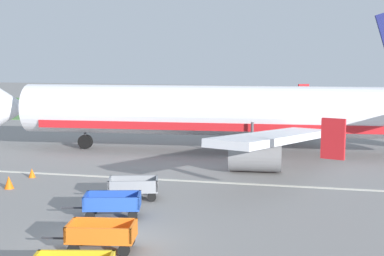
# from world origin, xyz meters

# --- Properties ---
(ground_plane) EXTENTS (220.00, 220.00, 0.00)m
(ground_plane) POSITION_xyz_m (0.00, 0.00, 0.00)
(ground_plane) COLOR gray
(grass_strip) EXTENTS (220.00, 28.00, 0.06)m
(grass_strip) POSITION_xyz_m (0.00, 50.02, 0.03)
(grass_strip) COLOR #518442
(grass_strip) RESTS_ON ground
(apron_stripe) EXTENTS (120.00, 0.36, 0.01)m
(apron_stripe) POSITION_xyz_m (0.00, 10.84, 0.01)
(apron_stripe) COLOR silver
(apron_stripe) RESTS_ON ground
(airplane) EXTENTS (37.66, 30.24, 11.34)m
(airplane) POSITION_xyz_m (1.90, 20.68, 3.05)
(airplane) COLOR silver
(airplane) RESTS_ON ground
(baggage_cart_third_in_row) EXTENTS (3.62, 1.78, 1.07)m
(baggage_cart_third_in_row) POSITION_xyz_m (0.16, -1.06, 0.60)
(baggage_cart_third_in_row) COLOR orange
(baggage_cart_third_in_row) RESTS_ON ground
(baggage_cart_fourth_in_row) EXTENTS (3.62, 1.96, 1.07)m
(baggage_cart_fourth_in_row) POSITION_xyz_m (-0.99, 3.09, 0.60)
(baggage_cart_fourth_in_row) COLOR #234CB2
(baggage_cart_fourth_in_row) RESTS_ON ground
(baggage_cart_far_end) EXTENTS (3.62, 2.03, 1.07)m
(baggage_cart_far_end) POSITION_xyz_m (-1.10, 6.33, 0.60)
(baggage_cart_far_end) COLOR gray
(baggage_cart_far_end) RESTS_ON ground
(traffic_cone_near_plane) EXTENTS (0.42, 0.42, 0.55)m
(traffic_cone_near_plane) POSITION_xyz_m (-8.60, 9.70, 0.28)
(traffic_cone_near_plane) COLOR orange
(traffic_cone_near_plane) RESTS_ON ground
(traffic_cone_mid_apron) EXTENTS (0.53, 0.53, 0.69)m
(traffic_cone_mid_apron) POSITION_xyz_m (-8.45, 6.91, 0.35)
(traffic_cone_mid_apron) COLOR orange
(traffic_cone_mid_apron) RESTS_ON ground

